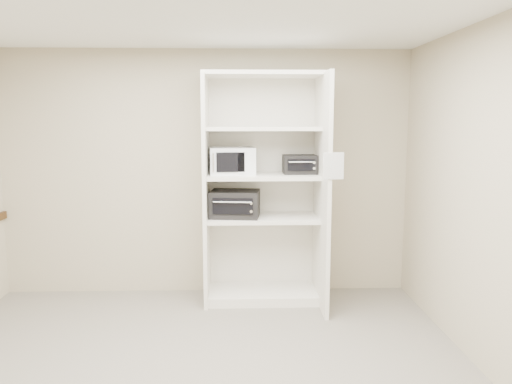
{
  "coord_description": "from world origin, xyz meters",
  "views": [
    {
      "loc": [
        0.38,
        -3.53,
        1.94
      ],
      "look_at": [
        0.54,
        1.45,
        1.22
      ],
      "focal_mm": 35.0,
      "sensor_mm": 36.0,
      "label": 1
    }
  ],
  "objects_px": {
    "microwave": "(232,161)",
    "toaster_oven_lower": "(235,204)",
    "shelving_unit": "(267,197)",
    "toaster_oven_upper": "(300,164)"
  },
  "relations": [
    {
      "from": "microwave",
      "to": "toaster_oven_lower",
      "type": "xyz_separation_m",
      "value": [
        0.03,
        -0.07,
        -0.45
      ]
    },
    {
      "from": "shelving_unit",
      "to": "toaster_oven_upper",
      "type": "distance_m",
      "value": 0.49
    },
    {
      "from": "toaster_oven_lower",
      "to": "microwave",
      "type": "bearing_deg",
      "value": 117.96
    },
    {
      "from": "shelving_unit",
      "to": "microwave",
      "type": "distance_m",
      "value": 0.53
    },
    {
      "from": "microwave",
      "to": "toaster_oven_lower",
      "type": "height_order",
      "value": "microwave"
    },
    {
      "from": "shelving_unit",
      "to": "toaster_oven_upper",
      "type": "height_order",
      "value": "shelving_unit"
    },
    {
      "from": "shelving_unit",
      "to": "toaster_oven_lower",
      "type": "relative_size",
      "value": 4.8
    },
    {
      "from": "shelving_unit",
      "to": "microwave",
      "type": "relative_size",
      "value": 5.16
    },
    {
      "from": "toaster_oven_upper",
      "to": "toaster_oven_lower",
      "type": "relative_size",
      "value": 0.69
    },
    {
      "from": "shelving_unit",
      "to": "toaster_oven_upper",
      "type": "relative_size",
      "value": 6.96
    }
  ]
}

